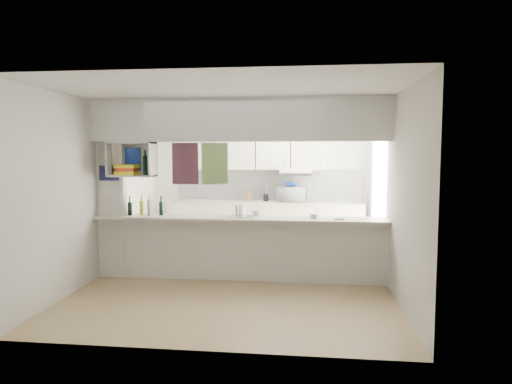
# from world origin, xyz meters

# --- Properties ---
(floor) EXTENTS (4.80, 4.80, 0.00)m
(floor) POSITION_xyz_m (0.00, 0.00, 0.00)
(floor) COLOR tan
(floor) RESTS_ON ground
(ceiling) EXTENTS (4.80, 4.80, 0.00)m
(ceiling) POSITION_xyz_m (0.00, 0.00, 2.60)
(ceiling) COLOR white
(ceiling) RESTS_ON wall_back
(wall_back) EXTENTS (4.20, 0.00, 4.20)m
(wall_back) POSITION_xyz_m (0.00, 2.40, 1.30)
(wall_back) COLOR silver
(wall_back) RESTS_ON floor
(wall_left) EXTENTS (0.00, 4.80, 4.80)m
(wall_left) POSITION_xyz_m (-2.10, 0.00, 1.30)
(wall_left) COLOR silver
(wall_left) RESTS_ON floor
(wall_right) EXTENTS (0.00, 4.80, 4.80)m
(wall_right) POSITION_xyz_m (2.10, 0.00, 1.30)
(wall_right) COLOR silver
(wall_right) RESTS_ON floor
(servery_partition) EXTENTS (4.20, 0.50, 2.60)m
(servery_partition) POSITION_xyz_m (-0.17, 0.00, 1.66)
(servery_partition) COLOR silver
(servery_partition) RESTS_ON floor
(cubby_shelf) EXTENTS (0.65, 0.35, 0.50)m
(cubby_shelf) POSITION_xyz_m (-1.57, -0.06, 1.71)
(cubby_shelf) COLOR white
(cubby_shelf) RESTS_ON bulkhead
(kitchen_run) EXTENTS (3.60, 0.63, 2.24)m
(kitchen_run) POSITION_xyz_m (0.16, 2.14, 0.83)
(kitchen_run) COLOR beige
(kitchen_run) RESTS_ON floor
(microwave) EXTENTS (0.56, 0.41, 0.29)m
(microwave) POSITION_xyz_m (0.67, 2.11, 1.07)
(microwave) COLOR white
(microwave) RESTS_ON bench_top
(bowl) EXTENTS (0.28, 0.28, 0.07)m
(bowl) POSITION_xyz_m (0.66, 2.08, 1.25)
(bowl) COLOR navy
(bowl) RESTS_ON microwave
(dish_rack) EXTENTS (0.38, 0.30, 0.20)m
(dish_rack) POSITION_xyz_m (0.05, 0.03, 1.00)
(dish_rack) COLOR silver
(dish_rack) RESTS_ON breakfast_bar
(cup) EXTENTS (0.13, 0.13, 0.09)m
(cup) POSITION_xyz_m (0.25, -0.05, 0.98)
(cup) COLOR white
(cup) RESTS_ON dish_rack
(wine_bottles) EXTENTS (0.51, 0.14, 0.32)m
(wine_bottles) POSITION_xyz_m (-1.41, 0.03, 1.03)
(wine_bottles) COLOR black
(wine_bottles) RESTS_ON breakfast_bar
(plastic_tubs) EXTENTS (0.48, 0.17, 0.06)m
(plastic_tubs) POSITION_xyz_m (1.10, 0.00, 0.95)
(plastic_tubs) COLOR silver
(plastic_tubs) RESTS_ON breakfast_bar
(utensil_jar) EXTENTS (0.10, 0.10, 0.13)m
(utensil_jar) POSITION_xyz_m (0.18, 2.15, 0.99)
(utensil_jar) COLOR black
(utensil_jar) RESTS_ON bench_top
(knife_block) EXTENTS (0.10, 0.09, 0.19)m
(knife_block) POSITION_xyz_m (-0.14, 2.18, 1.01)
(knife_block) COLOR #51391C
(knife_block) RESTS_ON bench_top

